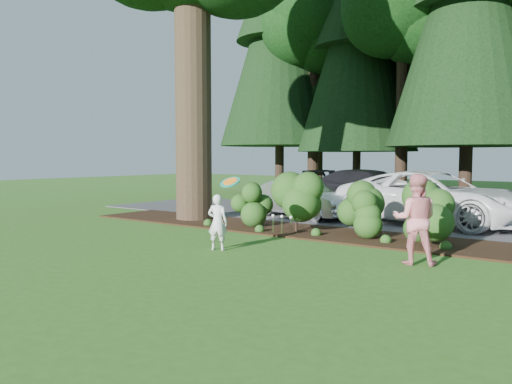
# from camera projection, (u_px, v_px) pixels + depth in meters

# --- Properties ---
(ground) EXTENTS (80.00, 80.00, 0.00)m
(ground) POSITION_uv_depth(u_px,v_px,m) (237.00, 249.00, 11.88)
(ground) COLOR #2E5719
(ground) RESTS_ON ground
(mulch_bed) EXTENTS (16.00, 2.50, 0.05)m
(mulch_bed) POSITION_uv_depth(u_px,v_px,m) (307.00, 231.00, 14.49)
(mulch_bed) COLOR black
(mulch_bed) RESTS_ON ground
(driveway) EXTENTS (22.00, 6.00, 0.03)m
(driveway) POSITION_uv_depth(u_px,v_px,m) (367.00, 217.00, 17.91)
(driveway) COLOR #38383A
(driveway) RESTS_ON ground
(shrub_row) EXTENTS (6.53, 1.60, 1.61)m
(shrub_row) POSITION_uv_depth(u_px,v_px,m) (329.00, 206.00, 13.89)
(shrub_row) COLOR #1D4B17
(shrub_row) RESTS_ON ground
(lily_cluster) EXTENTS (0.69, 0.09, 0.57)m
(lily_cluster) POSITION_uv_depth(u_px,v_px,m) (282.00, 217.00, 13.95)
(lily_cluster) COLOR #1D4B17
(lily_cluster) RESTS_ON ground
(tree_wall) EXTENTS (25.66, 12.15, 17.09)m
(tree_wall) POSITION_uv_depth(u_px,v_px,m) (450.00, 6.00, 24.24)
(tree_wall) COLOR black
(tree_wall) RESTS_ON ground
(car_silver_wagon) EXTENTS (4.25, 2.19, 1.34)m
(car_silver_wagon) POSITION_uv_depth(u_px,v_px,m) (302.00, 199.00, 17.78)
(car_silver_wagon) COLOR #BCBCC1
(car_silver_wagon) RESTS_ON driveway
(car_white_suv) EXTENTS (6.52, 3.78, 1.71)m
(car_white_suv) POSITION_uv_depth(u_px,v_px,m) (433.00, 198.00, 15.94)
(car_white_suv) COLOR white
(car_white_suv) RESTS_ON driveway
(car_dark_suv) EXTENTS (5.91, 3.00, 1.64)m
(car_dark_suv) POSITION_uv_depth(u_px,v_px,m) (372.00, 190.00, 20.18)
(car_dark_suv) COLOR black
(car_dark_suv) RESTS_ON driveway
(child) EXTENTS (0.56, 0.46, 1.32)m
(child) POSITION_uv_depth(u_px,v_px,m) (218.00, 222.00, 11.67)
(child) COLOR silver
(child) RESTS_ON ground
(adult) EXTENTS (1.08, 0.96, 1.84)m
(adult) POSITION_uv_depth(u_px,v_px,m) (415.00, 219.00, 10.11)
(adult) COLOR red
(adult) RESTS_ON ground
(frisbee) EXTENTS (0.49, 0.44, 0.25)m
(frisbee) POSITION_uv_depth(u_px,v_px,m) (230.00, 182.00, 11.58)
(frisbee) COLOR #18846D
(frisbee) RESTS_ON ground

